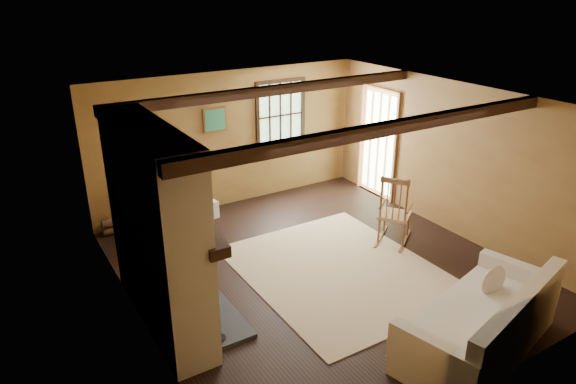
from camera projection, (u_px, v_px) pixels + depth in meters
ground at (319, 268)px, 7.30m from camera, size 5.50×5.50×0.00m
room_envelope at (324, 151)px, 6.98m from camera, size 5.02×5.52×2.44m
fireplace at (159, 237)px, 5.80m from camera, size 1.02×2.30×2.40m
rug at (338, 270)px, 7.24m from camera, size 2.50×3.00×0.01m
rocking_chair at (394, 214)px, 7.88m from camera, size 0.89×0.80×1.11m
sofa at (484, 326)px, 5.58m from camera, size 2.30×1.43×0.86m
firewood_pile at (126, 223)px, 8.33m from camera, size 0.74×0.14×0.27m
laundry_basket at (201, 210)px, 8.76m from camera, size 0.57×0.47×0.30m
basket_pillow at (200, 197)px, 8.67m from camera, size 0.44×0.36×0.20m
armchair at (159, 215)px, 8.13m from camera, size 0.99×0.98×0.69m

